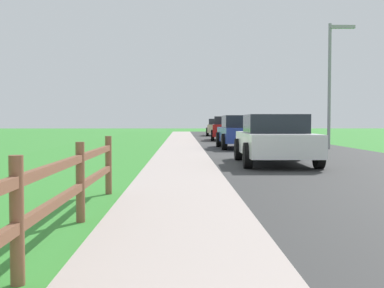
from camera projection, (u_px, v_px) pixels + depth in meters
ground_plane at (201, 147)px, 24.98m from camera, size 120.00×120.00×0.00m
road_asphalt at (266, 145)px, 27.05m from camera, size 7.00×66.00×0.01m
curb_concrete at (143, 145)px, 26.92m from camera, size 6.00×66.00×0.01m
grass_verge at (115, 145)px, 26.89m from camera, size 5.00×66.00×0.00m
rail_fence at (17, 210)px, 3.88m from camera, size 0.11×9.83×1.01m
parked_suv_white at (275, 139)px, 14.94m from camera, size 2.20×4.77×1.45m
parked_car_blue at (242, 132)px, 23.46m from camera, size 2.21×4.48×1.52m
parked_car_red at (226, 128)px, 33.31m from camera, size 2.24×4.72×1.55m
parked_car_beige at (219, 127)px, 43.78m from camera, size 2.33×4.91×1.44m
street_lamp at (332, 74)px, 22.60m from camera, size 1.17×0.20×5.58m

